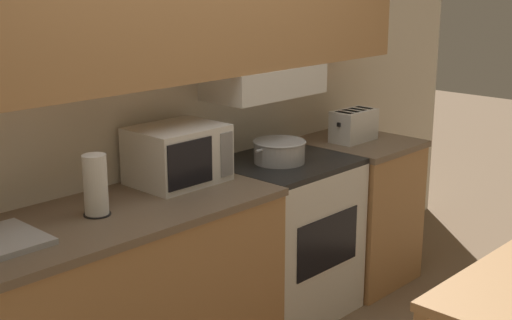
{
  "coord_description": "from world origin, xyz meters",
  "views": [
    {
      "loc": [
        -2.28,
        -2.78,
        1.91
      ],
      "look_at": [
        0.05,
        -0.57,
        1.04
      ],
      "focal_mm": 50.0,
      "sensor_mm": 36.0,
      "label": 1
    }
  ],
  "objects_px": {
    "cooking_pot": "(279,151)",
    "stove_range": "(283,237)",
    "microwave": "(178,154)",
    "toaster": "(354,125)",
    "paper_towel_roll": "(96,185)"
  },
  "relations": [
    {
      "from": "cooking_pot",
      "to": "microwave",
      "type": "height_order",
      "value": "microwave"
    },
    {
      "from": "microwave",
      "to": "paper_towel_roll",
      "type": "bearing_deg",
      "value": -168.1
    },
    {
      "from": "cooking_pot",
      "to": "microwave",
      "type": "distance_m",
      "value": 0.63
    },
    {
      "from": "cooking_pot",
      "to": "microwave",
      "type": "bearing_deg",
      "value": 169.32
    },
    {
      "from": "stove_range",
      "to": "cooking_pot",
      "type": "xyz_separation_m",
      "value": [
        -0.05,
        -0.0,
        0.51
      ]
    },
    {
      "from": "toaster",
      "to": "paper_towel_roll",
      "type": "xyz_separation_m",
      "value": [
        -1.85,
        -0.0,
        0.03
      ]
    },
    {
      "from": "stove_range",
      "to": "cooking_pot",
      "type": "bearing_deg",
      "value": -173.97
    },
    {
      "from": "toaster",
      "to": "paper_towel_roll",
      "type": "distance_m",
      "value": 1.85
    },
    {
      "from": "stove_range",
      "to": "cooking_pot",
      "type": "relative_size",
      "value": 2.44
    },
    {
      "from": "stove_range",
      "to": "paper_towel_roll",
      "type": "xyz_separation_m",
      "value": [
        -1.21,
        -0.01,
        0.58
      ]
    },
    {
      "from": "cooking_pot",
      "to": "paper_towel_roll",
      "type": "relative_size",
      "value": 1.39
    },
    {
      "from": "stove_range",
      "to": "microwave",
      "type": "relative_size",
      "value": 2.05
    },
    {
      "from": "stove_range",
      "to": "cooking_pot",
      "type": "distance_m",
      "value": 0.51
    },
    {
      "from": "cooking_pot",
      "to": "stove_range",
      "type": "bearing_deg",
      "value": 6.03
    },
    {
      "from": "stove_range",
      "to": "microwave",
      "type": "height_order",
      "value": "microwave"
    }
  ]
}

